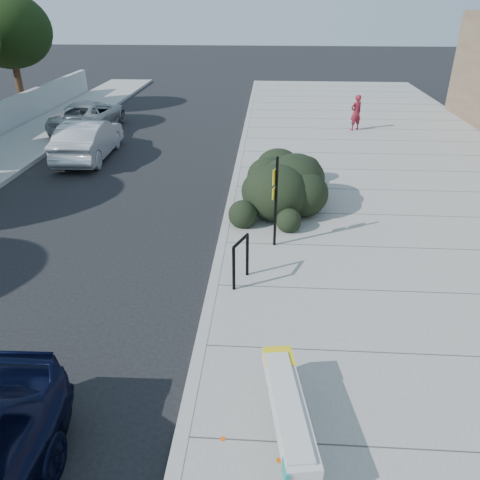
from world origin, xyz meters
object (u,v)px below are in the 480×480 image
object	(u,v)px
bike_rack	(241,257)
pedestrian	(356,113)
bench	(288,406)
wagon_silver	(88,139)
sign_post	(276,196)
suv_silver	(89,116)

from	to	relation	value
bike_rack	pedestrian	size ratio (longest dim) A/B	0.65
bike_rack	pedestrian	xyz separation A→B (m)	(4.55, 13.61, 0.17)
bench	pedestrian	distance (m)	17.98
bench	wagon_silver	size ratio (longest dim) A/B	0.50
bench	sign_post	world-z (taller)	sign_post
wagon_silver	pedestrian	distance (m)	12.04
bench	suv_silver	size ratio (longest dim) A/B	0.45
pedestrian	wagon_silver	bearing A→B (deg)	-7.34
bike_rack	pedestrian	distance (m)	14.35
bench	suv_silver	xyz separation A→B (m)	(-9.01, 17.34, 0.02)
sign_post	suv_silver	bearing A→B (deg)	150.62
bench	suv_silver	bearing A→B (deg)	108.98
suv_silver	bench	bearing A→B (deg)	118.50
pedestrian	bike_rack	bearing A→B (deg)	41.95
bike_rack	pedestrian	world-z (taller)	pedestrian
bike_rack	sign_post	xyz separation A→B (m)	(0.73, 1.80, 0.69)
suv_silver	bike_rack	bearing A→B (deg)	122.31
bench	suv_silver	distance (m)	19.54
suv_silver	pedestrian	bearing A→B (deg)	-177.74
bike_rack	bench	bearing A→B (deg)	-54.25
bike_rack	wagon_silver	distance (m)	11.20
bike_rack	suv_silver	size ratio (longest dim) A/B	0.21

